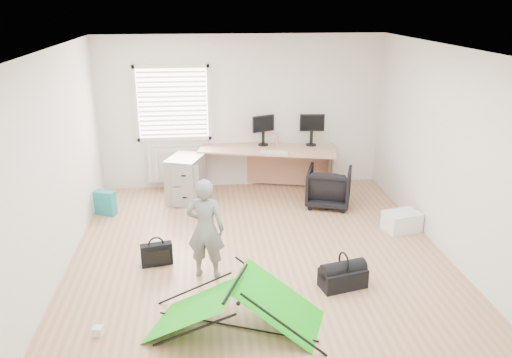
{
  "coord_description": "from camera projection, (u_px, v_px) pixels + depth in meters",
  "views": [
    {
      "loc": [
        -0.68,
        -5.92,
        3.26
      ],
      "look_at": [
        0.0,
        0.4,
        0.95
      ],
      "focal_mm": 35.0,
      "sensor_mm": 36.0,
      "label": 1
    }
  ],
  "objects": [
    {
      "name": "desk",
      "position": [
        268.0,
        170.0,
        8.79
      ],
      "size": [
        2.47,
        1.3,
        0.8
      ],
      "primitive_type": "cube",
      "rotation": [
        0.0,
        0.0,
        -0.24
      ],
      "color": "tan",
      "rests_on": "ground"
    },
    {
      "name": "monitor_right",
      "position": [
        311.0,
        134.0,
        8.78
      ],
      "size": [
        0.44,
        0.14,
        0.41
      ],
      "primitive_type": "cube",
      "rotation": [
        0.0,
        0.0,
        -0.1
      ],
      "color": "black",
      "rests_on": "desk"
    },
    {
      "name": "white_box",
      "position": [
        98.0,
        331.0,
        5.11
      ],
      "size": [
        0.11,
        0.11,
        0.1
      ],
      "primitive_type": "cube",
      "rotation": [
        0.0,
        0.0,
        -0.18
      ],
      "color": "silver",
      "rests_on": "ground"
    },
    {
      "name": "filing_cabinet",
      "position": [
        186.0,
        179.0,
        8.39
      ],
      "size": [
        0.7,
        0.8,
        0.78
      ],
      "primitive_type": "cube",
      "rotation": [
        0.0,
        0.0,
        -0.35
      ],
      "color": "gray",
      "rests_on": "ground"
    },
    {
      "name": "back_wall",
      "position": [
        242.0,
        113.0,
        8.83
      ],
      "size": [
        5.0,
        0.02,
        2.7
      ],
      "primitive_type": "cube",
      "color": "silver",
      "rests_on": "ground"
    },
    {
      "name": "thermos",
      "position": [
        277.0,
        139.0,
        8.84
      ],
      "size": [
        0.07,
        0.07,
        0.22
      ],
      "primitive_type": "cylinder",
      "rotation": [
        0.0,
        0.0,
        0.11
      ],
      "color": "#C8707E",
      "rests_on": "desk"
    },
    {
      "name": "laptop_bag",
      "position": [
        157.0,
        254.0,
        6.43
      ],
      "size": [
        0.41,
        0.2,
        0.3
      ],
      "primitive_type": "cube",
      "rotation": [
        0.0,
        0.0,
        0.2
      ],
      "color": "black",
      "rests_on": "ground"
    },
    {
      "name": "monitor_left",
      "position": [
        263.0,
        134.0,
        8.78
      ],
      "size": [
        0.42,
        0.24,
        0.4
      ],
      "primitive_type": "cube",
      "rotation": [
        0.0,
        0.0,
        0.39
      ],
      "color": "black",
      "rests_on": "desk"
    },
    {
      "name": "kite",
      "position": [
        236.0,
        306.0,
        5.15
      ],
      "size": [
        1.92,
        1.38,
        0.54
      ],
      "primitive_type": null,
      "rotation": [
        0.0,
        0.0,
        -0.39
      ],
      "color": "#12B812",
      "rests_on": "ground"
    },
    {
      "name": "duffel_bag",
      "position": [
        343.0,
        278.0,
        5.95
      ],
      "size": [
        0.59,
        0.4,
        0.24
      ],
      "primitive_type": "cube",
      "rotation": [
        0.0,
        0.0,
        0.23
      ],
      "color": "black",
      "rests_on": "ground"
    },
    {
      "name": "storage_crate",
      "position": [
        402.0,
        221.0,
        7.4
      ],
      "size": [
        0.57,
        0.46,
        0.28
      ],
      "primitive_type": "cube",
      "rotation": [
        0.0,
        0.0,
        0.23
      ],
      "color": "white",
      "rests_on": "ground"
    },
    {
      "name": "window",
      "position": [
        173.0,
        103.0,
        8.6
      ],
      "size": [
        1.2,
        0.06,
        1.2
      ],
      "primitive_type": "cube",
      "color": "silver",
      "rests_on": "back_wall"
    },
    {
      "name": "office_chair",
      "position": [
        329.0,
        187.0,
        8.24
      ],
      "size": [
        0.89,
        0.9,
        0.65
      ],
      "primitive_type": "imported",
      "rotation": [
        0.0,
        0.0,
        2.81
      ],
      "color": "black",
      "rests_on": "ground"
    },
    {
      "name": "person",
      "position": [
        206.0,
        229.0,
        6.02
      ],
      "size": [
        0.53,
        0.42,
        1.28
      ],
      "primitive_type": "imported",
      "rotation": [
        0.0,
        0.0,
        2.88
      ],
      "color": "slate",
      "rests_on": "ground"
    },
    {
      "name": "keyboard",
      "position": [
        274.0,
        152.0,
        8.41
      ],
      "size": [
        0.49,
        0.29,
        0.02
      ],
      "primitive_type": "cube",
      "rotation": [
        0.0,
        0.0,
        -0.29
      ],
      "color": "beige",
      "rests_on": "desk"
    },
    {
      "name": "ground",
      "position": [
        259.0,
        255.0,
        6.72
      ],
      "size": [
        5.5,
        5.5,
        0.0
      ],
      "primitive_type": "plane",
      "color": "tan",
      "rests_on": "ground"
    },
    {
      "name": "radiator",
      "position": [
        176.0,
        165.0,
        8.94
      ],
      "size": [
        1.0,
        0.12,
        0.6
      ],
      "primitive_type": "cube",
      "color": "silver",
      "rests_on": "back_wall"
    },
    {
      "name": "tote_bag",
      "position": [
        105.0,
        203.0,
        7.92
      ],
      "size": [
        0.36,
        0.27,
        0.39
      ],
      "primitive_type": "cube",
      "rotation": [
        0.0,
        0.0,
        -0.41
      ],
      "color": "teal",
      "rests_on": "ground"
    }
  ]
}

